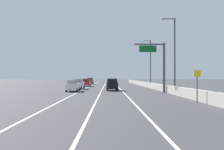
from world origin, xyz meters
The scene contains 14 objects.
ground_plane centered at (0.00, 64.00, 0.00)m, with size 320.00×320.00×0.00m, color #38383A.
lane_stripe_left centered at (-5.50, 55.00, 0.00)m, with size 0.16×130.00×0.00m, color silver.
lane_stripe_center centered at (-2.00, 55.00, 0.00)m, with size 0.16×130.00×0.00m, color silver.
lane_stripe_right centered at (1.50, 55.00, 0.00)m, with size 0.16×130.00×0.00m, color silver.
jersey_barrier_right centered at (8.19, 40.00, 0.55)m, with size 0.60×120.00×1.10m, color #9E998E.
overhead_sign_gantry centered at (6.84, 33.66, 4.73)m, with size 4.68×0.36×7.50m.
speed_advisory_sign centered at (7.29, 19.46, 1.76)m, with size 0.60×0.11×3.00m.
lamp_post_right_second centered at (8.69, 32.68, 6.33)m, with size 2.14×0.44×11.13m.
lamp_post_right_third centered at (8.94, 54.24, 6.33)m, with size 2.14×0.44×11.13m.
car_red_0 centered at (-6.33, 58.11, 0.95)m, with size 1.86×4.80×1.91m.
car_white_1 centered at (-6.57, 36.68, 0.95)m, with size 1.84×4.34×1.90m.
car_green_2 centered at (-6.64, 73.65, 1.01)m, with size 2.01×4.08×2.03m.
car_silver_3 centered at (-6.64, 44.10, 0.99)m, with size 1.95×4.84×1.98m.
car_black_4 centered at (-0.20, 39.20, 1.04)m, with size 2.03×4.31×2.09m.
Camera 1 is at (-0.79, -2.18, 2.40)m, focal length 38.30 mm.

